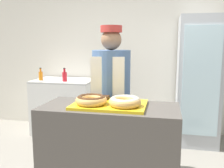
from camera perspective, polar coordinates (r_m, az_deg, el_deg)
name	(u,v)px	position (r m, az deg, el deg)	size (l,w,h in m)	color
wall_back	(137,51)	(4.24, 5.85, 7.45)	(8.00, 0.06, 2.70)	silver
display_counter	(110,156)	(2.36, -0.53, -16.12)	(1.20, 0.55, 0.93)	#4C4742
serving_tray	(110,105)	(2.19, -0.55, -4.74)	(0.64, 0.45, 0.02)	yellow
donut_chocolate_glaze	(91,100)	(2.16, -4.75, -3.56)	(0.27, 0.27, 0.08)	tan
donut_light_glaze	(125,101)	(2.09, 2.97, -3.94)	(0.27, 0.27, 0.08)	tan
brownie_back_left	(103,97)	(2.35, -1.97, -3.10)	(0.10, 0.10, 0.03)	#382111
brownie_back_right	(123,98)	(2.32, 2.54, -3.30)	(0.10, 0.10, 0.03)	#382111
baker_person	(111,100)	(2.73, -0.19, -3.65)	(0.41, 0.41, 1.66)	#4C4C51
beverage_fridge	(198,81)	(3.87, 19.04, 0.65)	(0.59, 0.67, 1.87)	#ADB2B7
chest_freezer	(65,106)	(4.27, -10.70, -4.89)	(0.97, 0.68, 0.89)	silver
bottle_red	(65,76)	(3.99, -10.78, 1.76)	(0.07, 0.07, 0.21)	red
bottle_orange	(41,75)	(4.20, -15.98, 1.89)	(0.06, 0.06, 0.20)	orange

